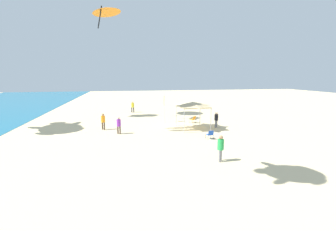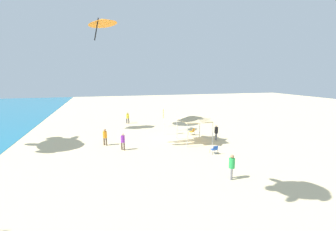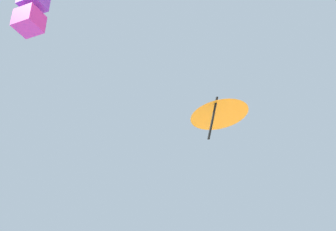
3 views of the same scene
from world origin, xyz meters
The scene contains 2 objects.
kite_box_purple centered at (6.79, 19.93, 19.31)m, with size 1.97×1.98×3.03m.
kite_delta_orange centered at (7.78, 8.12, 13.76)m, with size 4.94×4.96×3.10m.
Camera 3 is at (-12.47, 14.36, 2.35)m, focal length 41.67 mm.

